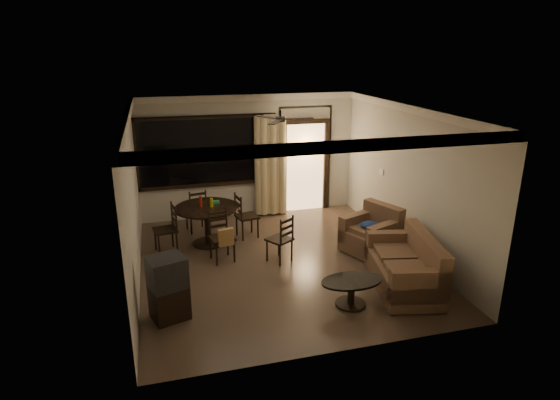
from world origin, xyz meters
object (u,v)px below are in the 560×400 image
object	(u,v)px
dining_chair_west	(167,238)
coffee_table	(351,288)
tv_cabinet	(168,288)
side_chair	(280,248)
dining_chair_north	(197,218)
armchair	(373,234)
dining_table	(207,215)
dining_chair_east	(247,224)
sofa	(408,268)
dining_chair_south	(222,245)

from	to	relation	value
dining_chair_west	coffee_table	world-z (taller)	dining_chair_west
tv_cabinet	side_chair	bearing A→B (deg)	16.54
dining_chair_north	armchair	size ratio (longest dim) A/B	0.82
dining_table	tv_cabinet	xyz separation A→B (m)	(-0.87, -2.56, -0.14)
dining_chair_west	tv_cabinet	world-z (taller)	tv_cabinet
dining_chair_east	sofa	distance (m)	3.54
dining_table	side_chair	distance (m)	1.69
dining_chair_south	tv_cabinet	distance (m)	2.01
armchair	side_chair	world-z (taller)	armchair
dining_table	dining_chair_west	distance (m)	0.90
dining_chair_west	dining_chair_south	bearing A→B (deg)	44.30
dining_table	side_chair	size ratio (longest dim) A/B	1.40
side_chair	armchair	bearing A→B (deg)	145.71
dining_chair_east	tv_cabinet	distance (m)	3.21
sofa	armchair	size ratio (longest dim) A/B	1.57
side_chair	dining_table	bearing A→B (deg)	-76.71
dining_chair_west	sofa	world-z (taller)	dining_chair_west
sofa	dining_chair_east	bearing A→B (deg)	138.89
dining_chair_south	dining_chair_north	size ratio (longest dim) A/B	1.00
dining_table	dining_chair_south	bearing A→B (deg)	-79.08
tv_cabinet	side_chair	size ratio (longest dim) A/B	1.06
armchair	coffee_table	xyz separation A→B (m)	(-1.19, -1.73, -0.09)
dining_chair_south	sofa	xyz separation A→B (m)	(2.78, -1.83, 0.05)
dining_chair_south	coffee_table	bearing A→B (deg)	-62.24
dining_table	sofa	world-z (taller)	dining_table
dining_chair_west	sofa	bearing A→B (deg)	45.19
dining_chair_east	armchair	world-z (taller)	dining_chair_east
dining_table	sofa	size ratio (longest dim) A/B	0.70
dining_table	dining_chair_south	size ratio (longest dim) A/B	1.33
dining_table	tv_cabinet	size ratio (longest dim) A/B	1.32
dining_chair_east	dining_chair_south	xyz separation A→B (m)	(-0.66, -1.00, 0.02)
dining_chair_west	sofa	distance (m)	4.53
dining_chair_west	coffee_table	distance (m)	3.84
tv_cabinet	coffee_table	bearing A→B (deg)	-25.67
dining_chair_south	coffee_table	size ratio (longest dim) A/B	0.98
dining_table	dining_chair_west	size ratio (longest dim) A/B	1.33
dining_table	dining_chair_west	bearing A→B (deg)	-168.91
dining_chair_east	dining_chair_north	bearing A→B (deg)	46.76
dining_chair_east	tv_cabinet	bearing A→B (deg)	137.03
dining_chair_west	dining_chair_south	distance (m)	1.20
dining_chair_west	dining_chair_north	world-z (taller)	same
tv_cabinet	coffee_table	size ratio (longest dim) A/B	1.00
dining_chair_west	tv_cabinet	distance (m)	2.40
dining_chair_west	armchair	xyz separation A→B (m)	(3.85, -1.04, 0.09)
dining_chair_west	dining_chair_east	xyz separation A→B (m)	(1.64, 0.32, 0.00)
armchair	dining_chair_east	bearing A→B (deg)	125.99
dining_chair_north	coffee_table	distance (m)	4.20
dining_table	dining_chair_east	world-z (taller)	dining_table
coffee_table	tv_cabinet	bearing A→B (deg)	172.17
sofa	tv_cabinet	bearing A→B (deg)	-169.68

